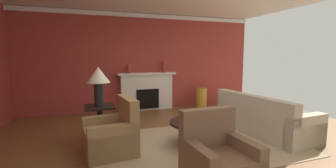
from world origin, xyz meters
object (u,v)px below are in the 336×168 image
object	(u,v)px
fireplace	(147,92)
vase_tall_corner	(201,98)
side_table	(100,121)
coffee_table	(196,127)
table_lamp	(98,79)
vase_mantel_left	(129,69)
armchair_facing_fireplace	(218,162)
armchair_near_window	(112,136)
vase_mantel_right	(164,66)
sofa	(262,120)

from	to	relation	value
fireplace	vase_tall_corner	distance (m)	1.78
fireplace	side_table	xyz separation A→B (m)	(-1.54, -2.35, -0.15)
coffee_table	vase_tall_corner	bearing A→B (deg)	61.01
table_lamp	vase_mantel_left	world-z (taller)	table_lamp
armchair_facing_fireplace	table_lamp	world-z (taller)	table_lamp
armchair_near_window	vase_mantel_right	bearing A→B (deg)	57.38
vase_tall_corner	coffee_table	bearing A→B (deg)	-118.99
armchair_near_window	coffee_table	distance (m)	1.52
vase_mantel_left	vase_mantel_right	distance (m)	1.10
coffee_table	side_table	size ratio (longest dim) A/B	1.43
armchair_near_window	coffee_table	xyz separation A→B (m)	(1.52, -0.11, 0.03)
vase_mantel_right	table_lamp	bearing A→B (deg)	-132.21
table_lamp	sofa	bearing A→B (deg)	-11.93
fireplace	sofa	xyz separation A→B (m)	(1.77, -3.05, -0.25)
armchair_near_window	sofa	bearing A→B (deg)	0.17
vase_tall_corner	sofa	bearing A→B (deg)	-89.24
vase_tall_corner	armchair_facing_fireplace	bearing A→B (deg)	-114.78
fireplace	coffee_table	size ratio (longest dim) A/B	1.80
table_lamp	vase_tall_corner	distance (m)	3.97
vase_tall_corner	vase_mantel_right	distance (m)	1.58
sofa	armchair_facing_fireplace	world-z (taller)	armchair_facing_fireplace
fireplace	vase_tall_corner	xyz separation A→B (m)	(1.74, -0.30, -0.23)
armchair_facing_fireplace	armchair_near_window	bearing A→B (deg)	128.96
armchair_near_window	vase_mantel_left	bearing A→B (deg)	74.66
armchair_near_window	side_table	world-z (taller)	armchair_near_window
side_table	vase_mantel_right	world-z (taller)	vase_mantel_right
vase_tall_corner	fireplace	bearing A→B (deg)	170.21
vase_tall_corner	table_lamp	bearing A→B (deg)	-147.93
vase_mantel_right	coffee_table	bearing A→B (deg)	-97.40
coffee_table	table_lamp	distance (m)	2.07
armchair_facing_fireplace	side_table	world-z (taller)	armchair_facing_fireplace
vase_mantel_left	vase_tall_corner	world-z (taller)	vase_mantel_left
vase_tall_corner	vase_mantel_left	bearing A→B (deg)	173.76
sofa	vase_mantel_right	world-z (taller)	vase_mantel_right
armchair_near_window	vase_mantel_right	world-z (taller)	vase_mantel_right
armchair_near_window	fireplace	bearing A→B (deg)	65.78
armchair_facing_fireplace	vase_mantel_left	world-z (taller)	vase_mantel_left
table_lamp	vase_mantel_right	world-z (taller)	vase_mantel_right
armchair_facing_fireplace	vase_mantel_left	xyz separation A→B (m)	(-0.34, 4.46, 0.97)
sofa	side_table	size ratio (longest dim) A/B	3.09
vase_mantel_right	fireplace	bearing A→B (deg)	174.88
armchair_facing_fireplace	fireplace	bearing A→B (deg)	87.39
armchair_near_window	armchair_facing_fireplace	bearing A→B (deg)	-51.04
armchair_near_window	side_table	bearing A→B (deg)	102.83
armchair_near_window	armchair_facing_fireplace	size ratio (longest dim) A/B	1.00
armchair_facing_fireplace	table_lamp	distance (m)	2.69
fireplace	sofa	distance (m)	3.53
fireplace	vase_mantel_right	distance (m)	0.96
fireplace	vase_mantel_left	world-z (taller)	vase_mantel_left
coffee_table	vase_tall_corner	size ratio (longest dim) A/B	1.59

